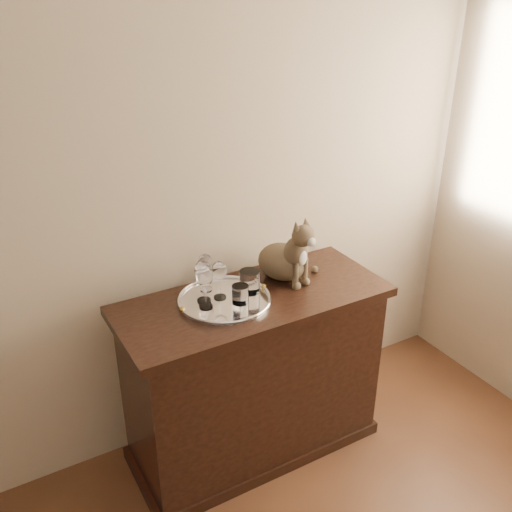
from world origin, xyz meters
The scene contains 10 objects.
wall_back centered at (0.00, 2.25, 1.35)m, with size 4.00×0.10×2.70m, color #BBA78C.
sideboard centered at (0.60, 1.94, 0.42)m, with size 1.20×0.50×0.85m, color black, non-canonical shape.
tray centered at (0.48, 1.97, 0.85)m, with size 0.40×0.40×0.01m, color white.
wine_glass_a centered at (0.40, 2.00, 0.95)m, with size 0.07×0.07×0.19m, color white, non-canonical shape.
wine_glass_b centered at (0.45, 2.09, 0.94)m, with size 0.07×0.07×0.17m, color white, non-canonical shape.
wine_glass_c centered at (0.38, 1.96, 0.95)m, with size 0.07×0.07×0.19m, color white, non-canonical shape.
wine_glass_d centered at (0.47, 2.00, 0.94)m, with size 0.07×0.07×0.17m, color silver, non-canonical shape.
tumbler_a centered at (0.52, 1.91, 0.90)m, with size 0.07×0.07×0.08m, color white.
tumbler_c centered at (0.60, 1.98, 0.91)m, with size 0.09×0.09×0.10m, color silver.
cat centered at (0.81, 2.03, 1.01)m, with size 0.32×0.29×0.32m, color brown, non-canonical shape.
Camera 1 is at (-0.45, 0.08, 2.10)m, focal length 40.00 mm.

